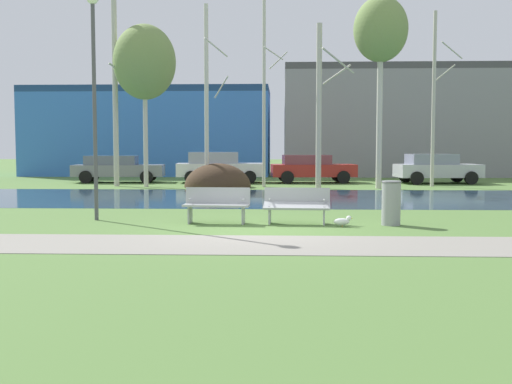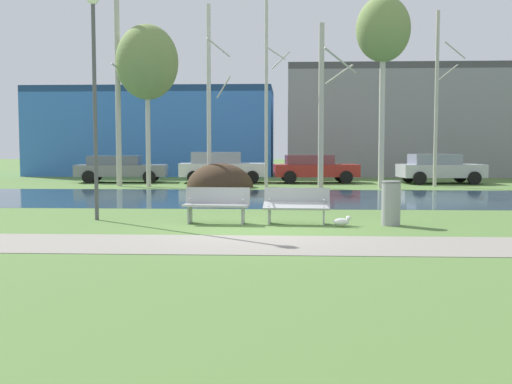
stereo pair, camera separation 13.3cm
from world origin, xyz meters
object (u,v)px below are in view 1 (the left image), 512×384
Objects in this scene: bench_right at (297,204)px; parked_sedan_second_white at (219,167)px; parked_wagon_fourth_silver at (436,168)px; parked_hatch_third_red at (311,168)px; trash_bin at (391,202)px; seagull at (343,221)px; bench_left at (217,204)px; streetlamp at (94,70)px; parked_van_nearest_grey at (117,168)px.

parked_sedan_second_white reaches higher than bench_right.
parked_sedan_second_white is 10.88m from parked_wagon_fourth_silver.
parked_hatch_third_red is (4.72, 0.11, -0.06)m from parked_sedan_second_white.
parked_hatch_third_red is 6.17m from parked_wagon_fourth_silver.
parked_hatch_third_red is at bearing 1.39° from parked_sedan_second_white.
bench_right is 0.37× the size of parked_hatch_third_red.
seagull is at bearing -162.83° from trash_bin.
seagull is (3.01, -0.53, -0.34)m from bench_left.
streetlamp is at bearing -128.14° from parked_wagon_fourth_silver.
streetlamp reaches higher than bench_right.
streetlamp reaches higher than parked_hatch_third_red.
trash_bin is 8.04m from streetlamp.
bench_left is 0.35× the size of parked_van_nearest_grey.
parked_wagon_fourth_silver reaches higher than trash_bin.
bench_left is 17.98m from parked_van_nearest_grey.
parked_van_nearest_grey is 16.11m from parked_wagon_fourth_silver.
seagull is 7.23m from streetlamp.
parked_sedan_second_white is at bearing 102.15° from bench_right.
parked_sedan_second_white reaches higher than parked_hatch_third_red.
streetlamp reaches higher than parked_van_nearest_grey.
parked_van_nearest_grey is (-8.81, 16.62, 0.26)m from bench_right.
seagull is at bearing -10.00° from streetlamp.
parked_van_nearest_grey is at bearing 123.36° from trash_bin.
bench_left is at bearing -119.53° from parked_wagon_fourth_silver.
parked_van_nearest_grey is (-3.72, 16.06, -3.05)m from streetlamp.
streetlamp is at bearing -95.38° from parked_sedan_second_white.
parked_sedan_second_white is (-5.82, 16.77, 0.26)m from trash_bin.
seagull is 19.79m from parked_van_nearest_grey.
parked_wagon_fourth_silver is at bearing -1.03° from parked_van_nearest_grey.
parked_sedan_second_white is at bearing 105.13° from seagull.
bench_right is (1.95, 0.00, 0.00)m from bench_left.
bench_left is 17.01m from parked_hatch_third_red.
seagull is at bearing -74.87° from parked_sedan_second_white.
parked_hatch_third_red is at bearing 176.35° from parked_wagon_fourth_silver.
seagull is at bearing -90.27° from parked_hatch_third_red.
parked_van_nearest_grey reaches higher than seagull.
bench_left is 0.39× the size of parked_wagon_fourth_silver.
parked_wagon_fourth_silver is (9.25, 16.33, 0.31)m from bench_left.
parked_van_nearest_grey is at bearing -179.41° from parked_hatch_third_red.
streetlamp is at bearing -76.97° from parked_van_nearest_grey.
parked_van_nearest_grey reaches higher than trash_bin.
trash_bin is at bearing -86.27° from parked_hatch_third_red.
bench_left is at bearing 180.00° from bench_right.
parked_hatch_third_red is (6.23, 16.17, -3.03)m from streetlamp.
parked_sedan_second_white is at bearing -178.61° from parked_hatch_third_red.
parked_sedan_second_white is at bearing 109.13° from trash_bin.
seagull is at bearing -26.54° from bench_right.
bench_right is at bearing -62.08° from parked_van_nearest_grey.
trash_bin is 0.24× the size of parked_hatch_third_red.
bench_left is 1.95m from bench_right.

